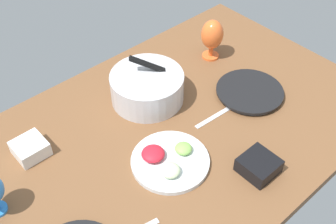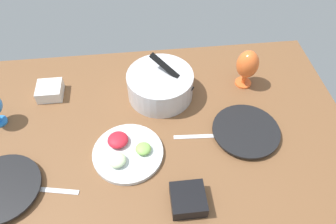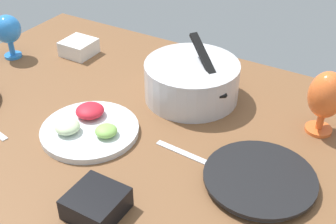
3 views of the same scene
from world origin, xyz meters
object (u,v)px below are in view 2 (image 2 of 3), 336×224
at_px(dinner_plate_right, 246,131).
at_px(fruit_platter, 127,152).
at_px(dinner_plate_left, 2,189).
at_px(square_bowl_white, 50,90).
at_px(hurricane_glass_orange, 247,65).
at_px(square_bowl_black, 188,199).
at_px(mixing_bowl, 160,84).

height_order(dinner_plate_right, fruit_platter, fruit_platter).
xyz_separation_m(dinner_plate_left, square_bowl_white, (0.11, 0.47, 0.02)).
bearing_deg(dinner_plate_left, hurricane_glass_orange, 23.84).
bearing_deg(dinner_plate_right, square_bowl_black, -135.66).
height_order(fruit_platter, square_bowl_black, square_bowl_black).
xyz_separation_m(hurricane_glass_orange, square_bowl_white, (-0.89, 0.02, -0.08)).
bearing_deg(dinner_plate_left, dinner_plate_right, 9.45).
bearing_deg(hurricane_glass_orange, fruit_platter, -148.88).
bearing_deg(mixing_bowl, hurricane_glass_orange, 3.87).
xyz_separation_m(fruit_platter, square_bowl_black, (0.21, -0.23, 0.02)).
bearing_deg(fruit_platter, square_bowl_black, -47.90).
distance_m(fruit_platter, square_bowl_black, 0.31).
relative_size(dinner_plate_left, dinner_plate_right, 1.00).
bearing_deg(square_bowl_black, mixing_bowl, 94.77).
xyz_separation_m(dinner_plate_right, fruit_platter, (-0.49, -0.05, 0.00)).
height_order(dinner_plate_left, dinner_plate_right, dinner_plate_left).
distance_m(mixing_bowl, hurricane_glass_orange, 0.40).
distance_m(hurricane_glass_orange, square_bowl_black, 0.67).
xyz_separation_m(dinner_plate_left, square_bowl_black, (0.65, -0.12, 0.02)).
bearing_deg(square_bowl_black, fruit_platter, 132.10).
relative_size(dinner_plate_right, square_bowl_black, 2.31).
distance_m(dinner_plate_right, square_bowl_white, 0.88).
relative_size(dinner_plate_left, mixing_bowl, 0.95).
bearing_deg(dinner_plate_left, square_bowl_white, 76.58).
relative_size(hurricane_glass_orange, square_bowl_black, 1.58).
bearing_deg(dinner_plate_left, fruit_platter, 13.54).
bearing_deg(dinner_plate_right, square_bowl_white, 159.27).
bearing_deg(fruit_platter, dinner_plate_left, -166.46).
bearing_deg(fruit_platter, square_bowl_white, 133.00).
height_order(dinner_plate_left, square_bowl_white, square_bowl_white).
height_order(hurricane_glass_orange, square_bowl_black, hurricane_glass_orange).
bearing_deg(square_bowl_black, hurricane_glass_orange, 58.18).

